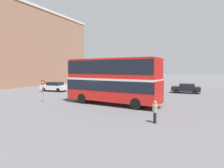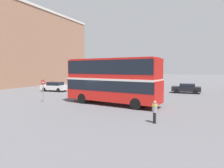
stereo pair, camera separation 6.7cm
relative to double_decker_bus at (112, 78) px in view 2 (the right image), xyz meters
name	(u,v)px [view 2 (the right image)]	position (x,y,z in m)	size (l,w,h in m)	color
ground_plane	(101,104)	(-1.21, -0.06, -2.73)	(240.00, 240.00, 0.00)	#5B5B60
building_row_left	(21,46)	(-28.01, 13.75, 5.92)	(8.43, 39.60, 17.28)	#9E7056
double_decker_bus	(112,78)	(0.00, 0.00, 0.00)	(10.36, 3.87, 4.76)	red
pedestrian_foreground	(155,109)	(5.56, -5.33, -1.78)	(0.52, 0.52, 1.55)	#232328
parked_car_kerb_near	(186,88)	(6.43, 13.47, -1.97)	(4.21, 2.02, 1.47)	black
parked_car_kerb_far	(55,87)	(-13.59, 7.27, -1.95)	(4.52, 2.14, 1.55)	silver
parked_car_side_street	(110,88)	(-4.11, 8.49, -1.90)	(4.94, 2.86, 1.66)	navy
no_entry_sign	(43,87)	(-7.57, -1.78, -1.07)	(0.58, 0.08, 2.50)	gray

